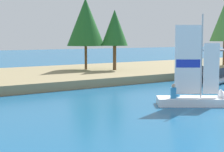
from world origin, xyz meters
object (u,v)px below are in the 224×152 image
(sailboat, at_px, (207,99))
(pontoon_boat, at_px, (218,73))
(shoreline_tree_midright, at_px, (115,28))
(shoreline_tree_centre, at_px, (86,22))

(sailboat, relative_size, pontoon_boat, 0.88)
(shoreline_tree_midright, height_order, pontoon_boat, shoreline_tree_midright)
(shoreline_tree_midright, xyz_separation_m, sailboat, (-4.41, -14.99, -4.21))
(sailboat, bearing_deg, shoreline_tree_centre, 117.37)
(pontoon_boat, bearing_deg, shoreline_tree_midright, 104.67)
(shoreline_tree_centre, bearing_deg, shoreline_tree_midright, -46.97)
(sailboat, xyz_separation_m, pontoon_boat, (9.56, 7.09, 0.30))
(shoreline_tree_midright, distance_m, pontoon_boat, 10.21)
(sailboat, distance_m, pontoon_boat, 11.90)
(shoreline_tree_centre, bearing_deg, sailboat, -98.33)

